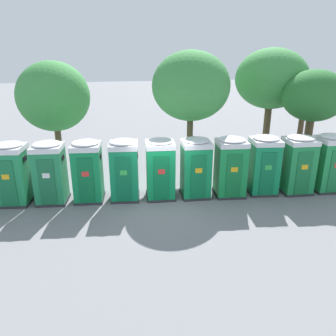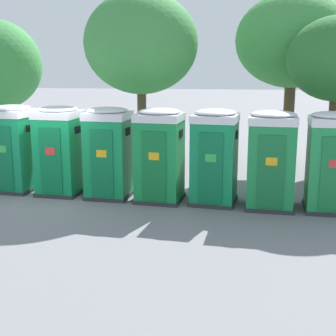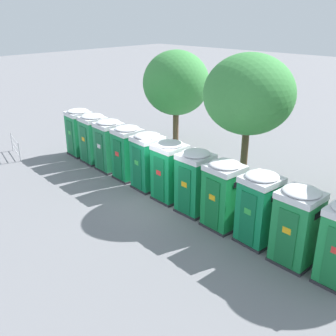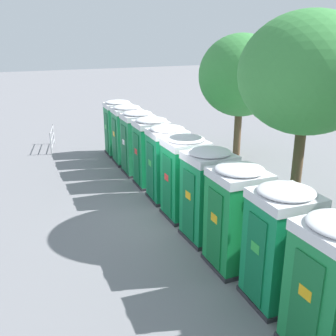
% 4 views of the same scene
% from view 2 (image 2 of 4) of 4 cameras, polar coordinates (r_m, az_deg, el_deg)
% --- Properties ---
extents(ground_plane, '(120.00, 120.00, 0.00)m').
position_cam_2_polar(ground_plane, '(13.79, -13.25, -3.28)').
color(ground_plane, slate).
extents(portapotty_4, '(1.28, 1.32, 2.54)m').
position_cam_2_polar(portapotty_4, '(14.44, -18.30, 2.35)').
color(portapotty_4, '#2D2D33').
rests_on(portapotty_4, ground).
extents(portapotty_5, '(1.28, 1.29, 2.54)m').
position_cam_2_polar(portapotty_5, '(13.71, -13.06, 2.15)').
color(portapotty_5, '#2D2D33').
rests_on(portapotty_5, ground).
extents(portapotty_6, '(1.24, 1.26, 2.54)m').
position_cam_2_polar(portapotty_6, '(13.13, -7.26, 1.92)').
color(portapotty_6, '#2D2D33').
rests_on(portapotty_6, ground).
extents(portapotty_7, '(1.34, 1.31, 2.54)m').
position_cam_2_polar(portapotty_7, '(12.66, -1.02, 1.63)').
color(portapotty_7, '#2D2D33').
rests_on(portapotty_7, ground).
extents(portapotty_8, '(1.31, 1.33, 2.54)m').
position_cam_2_polar(portapotty_8, '(12.49, 5.69, 1.42)').
color(portapotty_8, '#2D2D33').
rests_on(portapotty_8, ground).
extents(portapotty_9, '(1.31, 1.28, 2.54)m').
position_cam_2_polar(portapotty_9, '(12.31, 12.48, 1.02)').
color(portapotty_9, '#2D2D33').
rests_on(portapotty_9, ground).
extents(portapotty_10, '(1.27, 1.26, 2.54)m').
position_cam_2_polar(portapotty_10, '(12.46, 19.30, 0.75)').
color(portapotty_10, '#2D2D33').
rests_on(portapotty_10, ground).
extents(street_tree_0, '(3.87, 3.87, 6.08)m').
position_cam_2_polar(street_tree_0, '(16.96, 14.95, 14.73)').
color(street_tree_0, brown).
rests_on(street_tree_0, ground).
extents(street_tree_1, '(3.64, 3.64, 5.95)m').
position_cam_2_polar(street_tree_1, '(15.46, -3.31, 14.88)').
color(street_tree_1, brown).
rests_on(street_tree_1, ground).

